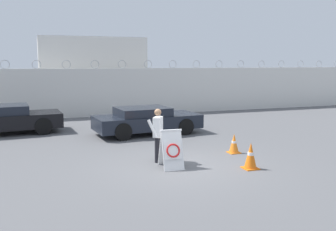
{
  "coord_description": "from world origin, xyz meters",
  "views": [
    {
      "loc": [
        -3.84,
        -9.91,
        3.02
      ],
      "look_at": [
        0.15,
        1.49,
        1.3
      ],
      "focal_mm": 40.0,
      "sensor_mm": 36.0,
      "label": 1
    }
  ],
  "objects_px": {
    "barricade_sign": "(171,149)",
    "traffic_cone_mid": "(251,156)",
    "security_guard": "(158,133)",
    "traffic_cone_near": "(234,144)",
    "parked_car_front_coupe": "(7,119)",
    "parked_car_rear_sedan": "(146,120)"
  },
  "relations": [
    {
      "from": "traffic_cone_near",
      "to": "parked_car_front_coupe",
      "type": "relative_size",
      "value": 0.14
    },
    {
      "from": "barricade_sign",
      "to": "security_guard",
      "type": "distance_m",
      "value": 0.86
    },
    {
      "from": "security_guard",
      "to": "parked_car_front_coupe",
      "type": "bearing_deg",
      "value": -111.8
    },
    {
      "from": "barricade_sign",
      "to": "traffic_cone_mid",
      "type": "xyz_separation_m",
      "value": [
        2.11,
        -0.83,
        -0.18
      ]
    },
    {
      "from": "parked_car_front_coupe",
      "to": "parked_car_rear_sedan",
      "type": "distance_m",
      "value": 5.95
    },
    {
      "from": "traffic_cone_mid",
      "to": "parked_car_rear_sedan",
      "type": "bearing_deg",
      "value": 102.64
    },
    {
      "from": "parked_car_front_coupe",
      "to": "parked_car_rear_sedan",
      "type": "xyz_separation_m",
      "value": [
        5.59,
        -2.05,
        -0.04
      ]
    },
    {
      "from": "security_guard",
      "to": "traffic_cone_mid",
      "type": "relative_size",
      "value": 2.14
    },
    {
      "from": "barricade_sign",
      "to": "parked_car_front_coupe",
      "type": "xyz_separation_m",
      "value": [
        -4.83,
        7.25,
        0.08
      ]
    },
    {
      "from": "security_guard",
      "to": "traffic_cone_mid",
      "type": "bearing_deg",
      "value": 87.32
    },
    {
      "from": "parked_car_rear_sedan",
      "to": "barricade_sign",
      "type": "bearing_deg",
      "value": -103.79
    },
    {
      "from": "traffic_cone_near",
      "to": "traffic_cone_mid",
      "type": "xyz_separation_m",
      "value": [
        -0.49,
        -1.83,
        0.06
      ]
    },
    {
      "from": "traffic_cone_mid",
      "to": "parked_car_front_coupe",
      "type": "xyz_separation_m",
      "value": [
        -6.94,
        8.08,
        0.26
      ]
    },
    {
      "from": "parked_car_front_coupe",
      "to": "parked_car_rear_sedan",
      "type": "relative_size",
      "value": 0.98
    },
    {
      "from": "security_guard",
      "to": "parked_car_rear_sedan",
      "type": "bearing_deg",
      "value": -159.26
    },
    {
      "from": "security_guard",
      "to": "parked_car_rear_sedan",
      "type": "distance_m",
      "value": 4.54
    },
    {
      "from": "traffic_cone_mid",
      "to": "barricade_sign",
      "type": "bearing_deg",
      "value": 158.57
    },
    {
      "from": "traffic_cone_mid",
      "to": "parked_car_front_coupe",
      "type": "relative_size",
      "value": 0.17
    },
    {
      "from": "security_guard",
      "to": "traffic_cone_near",
      "type": "distance_m",
      "value": 2.83
    },
    {
      "from": "traffic_cone_near",
      "to": "traffic_cone_mid",
      "type": "bearing_deg",
      "value": -104.98
    },
    {
      "from": "traffic_cone_mid",
      "to": "traffic_cone_near",
      "type": "bearing_deg",
      "value": 75.02
    },
    {
      "from": "traffic_cone_near",
      "to": "traffic_cone_mid",
      "type": "relative_size",
      "value": 0.85
    }
  ]
}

